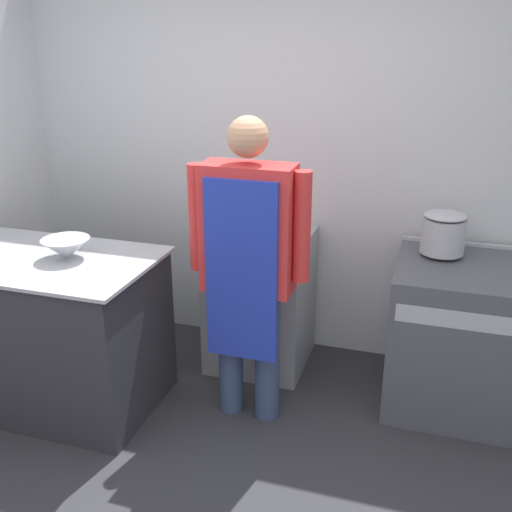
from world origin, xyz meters
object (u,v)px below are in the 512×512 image
(fridge_unit, at_px, (261,300))
(person_cook, at_px, (248,256))
(mixing_bowl, at_px, (66,249))
(stock_pot, at_px, (444,232))
(stove, at_px, (467,337))

(fridge_unit, height_order, person_cook, person_cook)
(mixing_bowl, bearing_deg, stock_pot, 21.60)
(stove, bearing_deg, fridge_unit, 175.29)
(stove, bearing_deg, person_cook, -157.64)
(person_cook, distance_m, mixing_bowl, 1.02)
(stove, bearing_deg, stock_pot, 145.29)
(person_cook, height_order, mixing_bowl, person_cook)
(mixing_bowl, height_order, stock_pot, stock_pot)
(fridge_unit, relative_size, person_cook, 0.52)
(stove, xyz_separation_m, person_cook, (-1.17, -0.48, 0.54))
(stove, xyz_separation_m, mixing_bowl, (-2.17, -0.65, 0.53))
(stove, distance_m, stock_pot, 0.62)
(fridge_unit, distance_m, person_cook, 0.80)
(fridge_unit, xyz_separation_m, stock_pot, (1.09, 0.03, 0.57))
(person_cook, height_order, stock_pot, person_cook)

